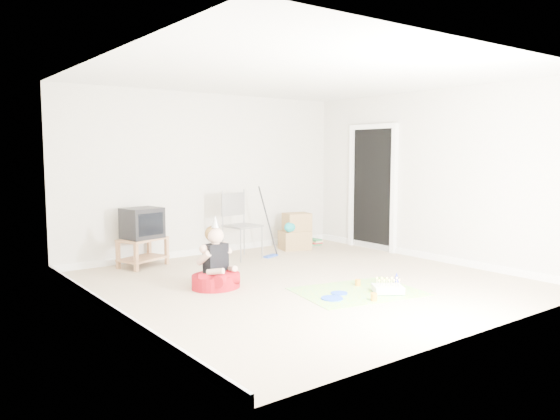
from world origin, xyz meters
TOP-DOWN VIEW (x-y plane):
  - ground at (0.00, 0.00)m, footprint 5.00×5.00m
  - doorway_recess at (2.48, 1.20)m, footprint 0.02×0.90m
  - tv_stand at (-1.29, 2.14)m, footprint 0.78×0.64m
  - crt_tv at (-1.29, 2.14)m, footprint 0.59×0.53m
  - folding_chair at (0.19, 1.77)m, footprint 0.55×0.53m
  - cardboard_boxes at (1.38, 1.94)m, footprint 0.58×0.49m
  - floor_mop at (0.63, 1.63)m, footprint 0.29×0.36m
  - book_pile at (1.94, 2.09)m, footprint 0.24×0.29m
  - seated_woman at (-1.07, 0.41)m, footprint 0.70×0.70m
  - party_mat at (0.19, -0.77)m, footprint 1.60×1.29m
  - birthday_cake at (0.41, -1.04)m, footprint 0.43×0.41m
  - blue_plate_near at (-0.06, -0.71)m, footprint 0.23×0.23m
  - blue_plate_far at (-0.29, -0.84)m, footprint 0.27×0.27m
  - orange_cup_near at (0.39, -0.57)m, footprint 0.08×0.08m
  - orange_cup_far at (0.04, -1.17)m, footprint 0.07×0.07m
  - blue_party_hat at (0.73, -0.89)m, footprint 0.13×0.13m

SIDE VIEW (x-z plane):
  - ground at x=0.00m, z-range 0.00..0.00m
  - party_mat at x=0.19m, z-range 0.00..0.01m
  - blue_plate_near at x=-0.06m, z-range 0.01..0.02m
  - blue_plate_far at x=-0.29m, z-range 0.01..0.02m
  - orange_cup_near at x=0.39m, z-range 0.01..0.08m
  - birthday_cake at x=0.41m, z-range -0.03..0.12m
  - orange_cup_far at x=0.04m, z-range 0.01..0.09m
  - book_pile at x=1.94m, z-range 0.00..0.11m
  - blue_party_hat at x=0.73m, z-range 0.01..0.18m
  - seated_woman at x=-1.07m, z-range -0.25..0.64m
  - tv_stand at x=-1.29m, z-range 0.04..0.46m
  - floor_mop at x=0.63m, z-range -0.29..0.82m
  - cardboard_boxes at x=1.38m, z-range -0.01..0.61m
  - folding_chair at x=0.19m, z-range -0.01..1.05m
  - crt_tv at x=-1.29m, z-range 0.42..0.86m
  - doorway_recess at x=2.48m, z-range 0.00..2.05m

